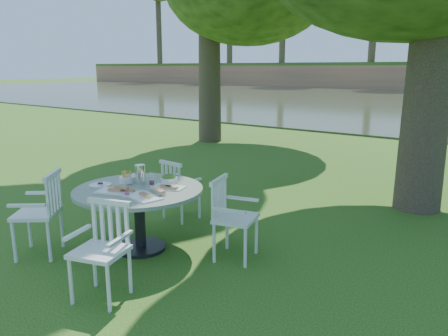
{
  "coord_description": "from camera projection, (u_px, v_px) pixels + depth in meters",
  "views": [
    {
      "loc": [
        3.03,
        -3.91,
        2.03
      ],
      "look_at": [
        0.0,
        0.2,
        0.85
      ],
      "focal_mm": 35.0,
      "sensor_mm": 36.0,
      "label": 1
    }
  ],
  "objects": [
    {
      "name": "ground",
      "position": [
        214.0,
        239.0,
        5.28
      ],
      "size": [
        140.0,
        140.0,
        0.0
      ],
      "primitive_type": "plane",
      "color": "#1C430E",
      "rests_on": "ground"
    },
    {
      "name": "chair_nw",
      "position": [
        177.0,
        186.0,
        5.85
      ],
      "size": [
        0.45,
        0.43,
        0.82
      ],
      "rotation": [
        0.0,
        0.0,
        -3.23
      ],
      "color": "white",
      "rests_on": "ground"
    },
    {
      "name": "chair_sw",
      "position": [
        45.0,
        207.0,
        4.74
      ],
      "size": [
        0.63,
        0.64,
        0.93
      ],
      "rotation": [
        0.0,
        0.0,
        -0.9
      ],
      "color": "white",
      "rests_on": "ground"
    },
    {
      "name": "chair_se",
      "position": [
        105.0,
        242.0,
        3.9
      ],
      "size": [
        0.54,
        0.52,
        0.87
      ],
      "rotation": [
        0.0,
        0.0,
        0.3
      ],
      "color": "white",
      "rests_on": "ground"
    },
    {
      "name": "chair_ne",
      "position": [
        228.0,
        212.0,
        4.69
      ],
      "size": [
        0.52,
        0.54,
        0.88
      ],
      "rotation": [
        0.0,
        0.0,
        -4.45
      ],
      "color": "white",
      "rests_on": "ground"
    },
    {
      "name": "tableware",
      "position": [
        141.0,
        182.0,
        4.92
      ],
      "size": [
        1.1,
        0.9,
        0.23
      ],
      "color": "white",
      "rests_on": "table"
    },
    {
      "name": "table",
      "position": [
        139.0,
        200.0,
        4.87
      ],
      "size": [
        1.43,
        1.43,
        0.72
      ],
      "color": "black",
      "rests_on": "ground"
    }
  ]
}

